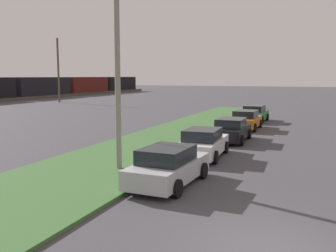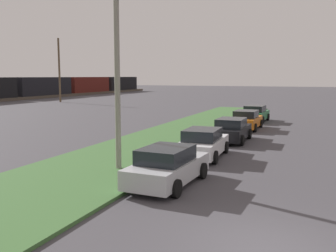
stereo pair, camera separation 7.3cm
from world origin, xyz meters
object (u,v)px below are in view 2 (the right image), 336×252
parked_car_silver (168,166)px  parked_car_white (203,143)px  streetlight (124,69)px  parked_car_green (255,114)px  parked_car_orange (246,120)px  distant_utility_pole (59,70)px  parked_car_black (232,130)px

parked_car_silver → parked_car_white: same height
streetlight → parked_car_silver: bearing=-115.9°
streetlight → parked_car_green: bearing=-6.3°
parked_car_white → parked_car_orange: same height
parked_car_silver → streetlight: bearing=66.8°
streetlight → distant_utility_pole: 47.42m
parked_car_white → parked_car_silver: bearing=179.6°
parked_car_green → streetlight: bearing=176.4°
distant_utility_pole → parked_car_orange: bearing=-121.9°
parked_car_white → streetlight: (-4.08, 2.27, 3.67)m
parked_car_silver → distant_utility_pole: distant_utility_pole is taller
parked_car_silver → parked_car_green: 21.86m
parked_car_black → distant_utility_pole: size_ratio=0.43×
parked_car_white → parked_car_green: bearing=-2.3°
parked_car_silver → distant_utility_pole: size_ratio=0.44×
parked_car_silver → parked_car_white: 5.27m
parked_car_silver → distant_utility_pole: bearing=44.5°
streetlight → parked_car_orange: bearing=-9.0°
parked_car_orange → parked_car_black: bearing=-177.8°
parked_car_green → streetlight: (-20.67, 2.27, 3.67)m
parked_car_white → parked_car_green: 16.59m
parked_car_black → streetlight: (-9.37, 2.58, 3.67)m
parked_car_orange → distant_utility_pole: bearing=58.9°
parked_car_white → parked_car_orange: 11.24m
parked_car_black → streetlight: 10.39m
streetlight → distant_utility_pole: bearing=40.5°
parked_car_orange → parked_car_silver: bearing=-179.1°
streetlight → distant_utility_pole: distant_utility_pole is taller
parked_car_green → streetlight: 21.12m
parked_car_white → parked_car_orange: (11.24, -0.16, 0.00)m
parked_car_black → parked_car_green: (11.30, 0.30, 0.00)m
parked_car_orange → parked_car_green: bearing=2.6°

